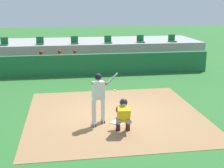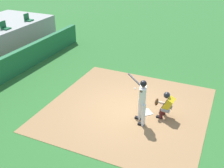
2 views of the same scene
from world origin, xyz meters
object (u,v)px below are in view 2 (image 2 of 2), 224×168
object	(u,v)px
catcher_crouched	(166,104)
home_plate	(146,112)
stadium_seat_4	(5,27)
stadium_seat_5	(28,19)
batter_at_plate	(142,99)

from	to	relation	value
catcher_crouched	home_plate	bearing A→B (deg)	90.81
stadium_seat_4	catcher_crouched	bearing A→B (deg)	-106.49
home_plate	stadium_seat_5	bearing A→B (deg)	61.98
batter_at_plate	stadium_seat_5	distance (m)	11.89
stadium_seat_4	stadium_seat_5	distance (m)	2.17
home_plate	batter_at_plate	bearing A→B (deg)	-178.31
home_plate	batter_at_plate	world-z (taller)	batter_at_plate
stadium_seat_4	home_plate	bearing A→B (deg)	-107.71
catcher_crouched	stadium_seat_5	distance (m)	12.24
home_plate	catcher_crouched	distance (m)	0.96
home_plate	catcher_crouched	world-z (taller)	catcher_crouched
home_plate	stadium_seat_4	xyz separation A→B (m)	(3.25, 10.18, 1.51)
batter_at_plate	stadium_seat_4	distance (m)	10.94
batter_at_plate	catcher_crouched	world-z (taller)	batter_at_plate
home_plate	catcher_crouched	xyz separation A→B (m)	(0.01, -0.76, 0.59)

